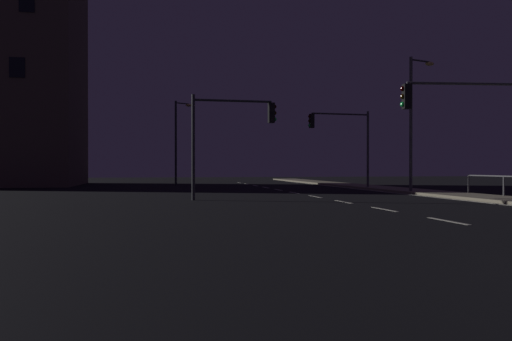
{
  "coord_description": "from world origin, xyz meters",
  "views": [
    {
      "loc": [
        -8.08,
        -3.8,
        1.52
      ],
      "look_at": [
        -1.93,
        26.98,
        1.32
      ],
      "focal_mm": 35.22,
      "sensor_mm": 36.0,
      "label": 1
    }
  ],
  "objects_px": {
    "street_lamp_across_street": "(178,135)",
    "street_lamp_mid_block": "(414,112)",
    "traffic_light_far_left": "(232,126)",
    "traffic_light_overhead_east": "(471,112)",
    "traffic_light_near_left": "(342,133)"
  },
  "relations": [
    {
      "from": "street_lamp_across_street",
      "to": "street_lamp_mid_block",
      "type": "distance_m",
      "value": 19.82
    },
    {
      "from": "traffic_light_far_left",
      "to": "traffic_light_overhead_east",
      "type": "distance_m",
      "value": 10.3
    },
    {
      "from": "traffic_light_far_left",
      "to": "street_lamp_mid_block",
      "type": "bearing_deg",
      "value": 18.49
    },
    {
      "from": "traffic_light_near_left",
      "to": "street_lamp_across_street",
      "type": "relative_size",
      "value": 0.76
    },
    {
      "from": "traffic_light_far_left",
      "to": "street_lamp_across_street",
      "type": "xyz_separation_m",
      "value": [
        -1.66,
        18.71,
        0.74
      ]
    },
    {
      "from": "street_lamp_mid_block",
      "to": "traffic_light_far_left",
      "type": "bearing_deg",
      "value": -161.51
    },
    {
      "from": "traffic_light_near_left",
      "to": "street_lamp_across_street",
      "type": "bearing_deg",
      "value": 139.3
    },
    {
      "from": "traffic_light_near_left",
      "to": "traffic_light_far_left",
      "type": "height_order",
      "value": "traffic_light_near_left"
    },
    {
      "from": "traffic_light_overhead_east",
      "to": "street_lamp_across_street",
      "type": "xyz_separation_m",
      "value": [
        -10.17,
        24.51,
        0.54
      ]
    },
    {
      "from": "traffic_light_near_left",
      "to": "street_lamp_mid_block",
      "type": "relative_size",
      "value": 0.68
    },
    {
      "from": "traffic_light_overhead_east",
      "to": "street_lamp_across_street",
      "type": "relative_size",
      "value": 0.75
    },
    {
      "from": "street_lamp_mid_block",
      "to": "traffic_light_near_left",
      "type": "bearing_deg",
      "value": 112.14
    },
    {
      "from": "traffic_light_far_left",
      "to": "traffic_light_overhead_east",
      "type": "relative_size",
      "value": 0.93
    },
    {
      "from": "traffic_light_overhead_east",
      "to": "street_lamp_mid_block",
      "type": "distance_m",
      "value": 10.1
    },
    {
      "from": "traffic_light_overhead_east",
      "to": "street_lamp_mid_block",
      "type": "bearing_deg",
      "value": 73.28
    }
  ]
}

